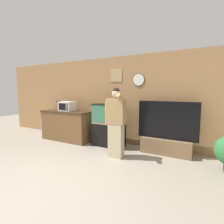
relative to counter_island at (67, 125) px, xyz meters
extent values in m
plane|color=gray|center=(1.62, -2.26, -0.48)|extent=(18.00, 18.00, 0.00)
cube|color=#A87A4C|center=(1.62, 0.58, 0.82)|extent=(10.00, 0.06, 2.60)
cube|color=tan|center=(1.51, 0.54, 1.57)|extent=(0.37, 0.02, 0.37)
cylinder|color=white|center=(2.22, 0.54, 1.42)|extent=(0.33, 0.03, 0.33)
cylinder|color=black|center=(2.22, 0.54, 1.42)|extent=(0.35, 0.01, 0.35)
cube|color=brown|center=(0.00, 0.00, -0.02)|extent=(1.69, 0.65, 0.92)
cube|color=#3D2A19|center=(0.00, 0.00, 0.46)|extent=(1.73, 0.69, 0.03)
cube|color=white|center=(0.03, -0.01, 0.62)|extent=(0.47, 0.36, 0.30)
cube|color=black|center=(-0.01, -0.19, 0.62)|extent=(0.29, 0.01, 0.21)
cube|color=#2D2D33|center=(0.19, -0.19, 0.62)|extent=(0.05, 0.01, 0.24)
cube|color=olive|center=(-0.40, 0.00, 0.59)|extent=(0.14, 0.09, 0.24)
cylinder|color=black|center=(-0.45, 0.01, 0.75)|extent=(0.02, 0.02, 0.07)
cylinder|color=black|center=(-0.40, 0.01, 0.75)|extent=(0.02, 0.02, 0.07)
cylinder|color=black|center=(-0.35, 0.01, 0.75)|extent=(0.02, 0.02, 0.07)
cylinder|color=black|center=(-0.45, 0.04, 0.75)|extent=(0.02, 0.02, 0.08)
cylinder|color=black|center=(-0.40, 0.04, 0.75)|extent=(0.02, 0.02, 0.07)
cylinder|color=black|center=(-0.35, 0.04, 0.76)|extent=(0.02, 0.02, 0.09)
cube|color=black|center=(1.51, 0.06, -0.15)|extent=(0.94, 0.40, 0.65)
cube|color=#937F5B|center=(1.51, 0.06, 0.19)|extent=(0.91, 0.39, 0.04)
cube|color=#387556|center=(1.51, 0.06, 0.46)|extent=(0.90, 0.38, 0.55)
cube|color=black|center=(1.51, 0.06, 0.73)|extent=(0.94, 0.40, 0.03)
cube|color=brown|center=(3.10, 0.22, -0.29)|extent=(1.24, 0.40, 0.39)
cube|color=black|center=(3.10, 0.22, 0.37)|extent=(1.45, 0.05, 0.93)
cube|color=black|center=(3.10, 0.25, 0.37)|extent=(1.48, 0.01, 0.96)
cube|color=#BCAD89|center=(2.10, -0.59, -0.08)|extent=(0.35, 0.20, 0.81)
cube|color=#A37F51|center=(2.10, -0.59, 0.63)|extent=(0.44, 0.21, 0.61)
sphere|color=tan|center=(2.10, -0.59, 1.04)|extent=(0.20, 0.20, 0.20)
sphere|color=black|center=(2.10, -0.59, 1.10)|extent=(0.17, 0.17, 0.17)
cylinder|color=#A37F51|center=(1.86, -0.59, 0.59)|extent=(0.11, 0.11, 0.57)
cylinder|color=#A37F51|center=(2.27, -0.72, 0.93)|extent=(0.10, 0.32, 0.27)
cylinder|color=white|center=(2.27, -0.74, 1.03)|extent=(0.02, 0.06, 0.11)
cylinder|color=#2856B2|center=(2.27, -0.76, 1.09)|extent=(0.02, 0.03, 0.05)
cylinder|color=#B7B7BC|center=(-1.15, 0.07, -0.21)|extent=(0.27, 0.27, 0.54)
sphere|color=#ADADB2|center=(-1.15, 0.07, 0.10)|extent=(0.26, 0.26, 0.26)
camera|label=1|loc=(3.97, -4.18, 1.11)|focal=28.00mm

